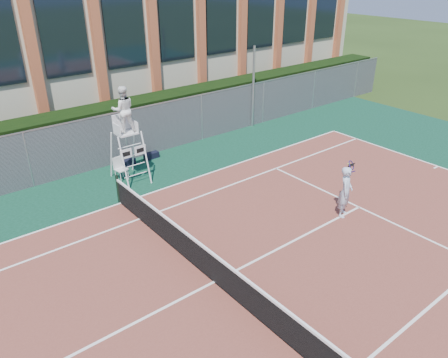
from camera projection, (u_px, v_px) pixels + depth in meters
ground at (214, 283)px, 11.75m from camera, size 120.00×120.00×0.00m
apron at (193, 265)px, 12.45m from camera, size 36.00×20.00×0.01m
tennis_court at (214, 282)px, 11.74m from camera, size 23.77×10.97×0.02m
tennis_net at (214, 267)px, 11.51m from camera, size 0.10×11.30×1.10m
fence at (80, 148)px, 17.41m from camera, size 40.00×0.06×2.20m
hedge at (69, 139)px, 18.25m from camera, size 40.00×1.40×2.20m
building at (2, 40)px, 22.45m from camera, size 45.00×10.60×8.22m
steel_pole at (253, 88)px, 22.04m from camera, size 0.12×0.12×4.12m
umpire_chair at (123, 112)px, 16.12m from camera, size 1.06×1.63×3.79m
plastic_chair at (120, 166)px, 17.11m from camera, size 0.49×0.49×0.93m
sports_bag_near at (127, 163)px, 18.35m from camera, size 0.74×0.35×0.31m
sports_bag_far at (151, 155)px, 19.13m from camera, size 0.67×0.31×0.26m
tennis_player at (345, 191)px, 14.45m from camera, size 1.05×0.80×1.79m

